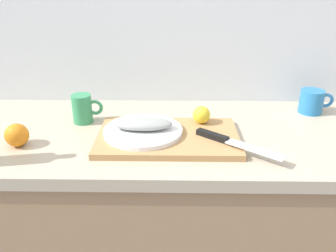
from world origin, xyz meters
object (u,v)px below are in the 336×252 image
(white_plate, at_px, (143,131))
(coffee_mug_0, at_px, (312,101))
(cutting_board, at_px, (168,137))
(fish_fillet, at_px, (143,124))
(chef_knife, at_px, (227,140))
(lemon_0, at_px, (201,115))
(coffee_mug_1, at_px, (83,109))

(white_plate, xyz_separation_m, coffee_mug_0, (0.63, 0.24, 0.02))
(cutting_board, distance_m, fish_fillet, 0.09)
(fish_fillet, height_order, chef_knife, fish_fillet)
(cutting_board, xyz_separation_m, white_plate, (-0.08, 0.01, 0.02))
(white_plate, distance_m, lemon_0, 0.21)
(chef_knife, relative_size, lemon_0, 4.08)
(white_plate, bearing_deg, fish_fillet, -90.00)
(cutting_board, bearing_deg, coffee_mug_0, 24.20)
(chef_knife, bearing_deg, coffee_mug_1, -164.27)
(coffee_mug_0, bearing_deg, white_plate, -159.37)
(fish_fillet, bearing_deg, lemon_0, 23.50)
(white_plate, bearing_deg, coffee_mug_0, 20.63)
(coffee_mug_0, bearing_deg, cutting_board, -155.80)
(coffee_mug_1, bearing_deg, fish_fillet, -30.07)
(cutting_board, distance_m, white_plate, 0.08)
(white_plate, xyz_separation_m, lemon_0, (0.20, 0.08, 0.02))
(white_plate, height_order, fish_fillet, fish_fillet)
(lemon_0, bearing_deg, chef_knife, -65.60)
(cutting_board, bearing_deg, chef_knife, -17.44)
(coffee_mug_0, distance_m, coffee_mug_1, 0.86)
(coffee_mug_1, bearing_deg, lemon_0, -6.22)
(lemon_0, bearing_deg, fish_fillet, -156.50)
(cutting_board, height_order, lemon_0, lemon_0)
(lemon_0, relative_size, coffee_mug_0, 0.47)
(cutting_board, bearing_deg, fish_fillet, 173.40)
(white_plate, bearing_deg, chef_knife, -14.20)
(fish_fillet, distance_m, coffee_mug_1, 0.26)
(white_plate, xyz_separation_m, fish_fillet, (0.00, -0.00, 0.03))
(fish_fillet, bearing_deg, coffee_mug_0, 20.63)
(chef_knife, height_order, coffee_mug_1, coffee_mug_1)
(white_plate, bearing_deg, coffee_mug_1, 149.93)
(lemon_0, distance_m, coffee_mug_0, 0.46)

